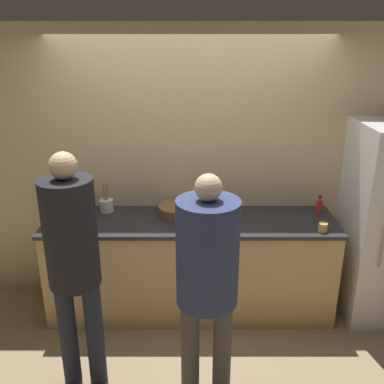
{
  "coord_description": "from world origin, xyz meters",
  "views": [
    {
      "loc": [
        0.01,
        -3.13,
        2.51
      ],
      "look_at": [
        0.0,
        0.16,
        1.28
      ],
      "focal_mm": 40.0,
      "sensor_mm": 36.0,
      "label": 1
    }
  ],
  "objects_px": {
    "person_center": "(209,270)",
    "bottle_dark": "(212,216)",
    "bottle_red": "(321,206)",
    "bottle_amber": "(211,205)",
    "person_left": "(74,254)",
    "fruit_bowl": "(179,210)",
    "utensil_crock": "(108,205)",
    "cup_yellow": "(325,228)"
  },
  "relations": [
    {
      "from": "fruit_bowl",
      "to": "bottle_red",
      "type": "bearing_deg",
      "value": 1.42
    },
    {
      "from": "person_left",
      "to": "bottle_amber",
      "type": "distance_m",
      "value": 1.47
    },
    {
      "from": "person_left",
      "to": "bottle_dark",
      "type": "distance_m",
      "value": 1.28
    },
    {
      "from": "person_center",
      "to": "bottle_dark",
      "type": "distance_m",
      "value": 0.97
    },
    {
      "from": "fruit_bowl",
      "to": "bottle_amber",
      "type": "relative_size",
      "value": 1.78
    },
    {
      "from": "bottle_dark",
      "to": "bottle_amber",
      "type": "relative_size",
      "value": 1.09
    },
    {
      "from": "person_center",
      "to": "fruit_bowl",
      "type": "relative_size",
      "value": 4.84
    },
    {
      "from": "person_left",
      "to": "utensil_crock",
      "type": "bearing_deg",
      "value": 89.44
    },
    {
      "from": "person_center",
      "to": "cup_yellow",
      "type": "height_order",
      "value": "person_center"
    },
    {
      "from": "bottle_dark",
      "to": "bottle_red",
      "type": "height_order",
      "value": "bottle_dark"
    },
    {
      "from": "bottle_dark",
      "to": "cup_yellow",
      "type": "distance_m",
      "value": 0.95
    },
    {
      "from": "person_center",
      "to": "bottle_dark",
      "type": "bearing_deg",
      "value": 86.22
    },
    {
      "from": "bottle_dark",
      "to": "bottle_red",
      "type": "xyz_separation_m",
      "value": [
        1.02,
        0.27,
        -0.02
      ]
    },
    {
      "from": "bottle_dark",
      "to": "person_center",
      "type": "bearing_deg",
      "value": -93.78
    },
    {
      "from": "person_center",
      "to": "utensil_crock",
      "type": "bearing_deg",
      "value": 125.27
    },
    {
      "from": "bottle_red",
      "to": "fruit_bowl",
      "type": "bearing_deg",
      "value": -178.58
    },
    {
      "from": "fruit_bowl",
      "to": "bottle_amber",
      "type": "xyz_separation_m",
      "value": [
        0.29,
        0.04,
        0.03
      ]
    },
    {
      "from": "person_center",
      "to": "bottle_red",
      "type": "xyz_separation_m",
      "value": [
        1.08,
        1.24,
        -0.06
      ]
    },
    {
      "from": "utensil_crock",
      "to": "bottle_amber",
      "type": "height_order",
      "value": "utensil_crock"
    },
    {
      "from": "bottle_red",
      "to": "bottle_amber",
      "type": "height_order",
      "value": "bottle_amber"
    },
    {
      "from": "utensil_crock",
      "to": "bottle_amber",
      "type": "relative_size",
      "value": 1.35
    },
    {
      "from": "person_left",
      "to": "person_center",
      "type": "xyz_separation_m",
      "value": [
        0.91,
        -0.15,
        -0.03
      ]
    },
    {
      "from": "person_center",
      "to": "bottle_amber",
      "type": "distance_m",
      "value": 1.25
    },
    {
      "from": "bottle_dark",
      "to": "cup_yellow",
      "type": "height_order",
      "value": "bottle_dark"
    },
    {
      "from": "person_left",
      "to": "person_center",
      "type": "relative_size",
      "value": 1.06
    },
    {
      "from": "person_center",
      "to": "fruit_bowl",
      "type": "height_order",
      "value": "person_center"
    },
    {
      "from": "fruit_bowl",
      "to": "utensil_crock",
      "type": "bearing_deg",
      "value": 173.9
    },
    {
      "from": "fruit_bowl",
      "to": "bottle_dark",
      "type": "relative_size",
      "value": 1.64
    },
    {
      "from": "person_center",
      "to": "bottle_dark",
      "type": "xyz_separation_m",
      "value": [
        0.06,
        0.97,
        -0.04
      ]
    },
    {
      "from": "person_left",
      "to": "utensil_crock",
      "type": "relative_size",
      "value": 6.75
    },
    {
      "from": "person_center",
      "to": "cup_yellow",
      "type": "xyz_separation_m",
      "value": [
        1.0,
        0.84,
        -0.09
      ]
    },
    {
      "from": "person_center",
      "to": "bottle_dark",
      "type": "height_order",
      "value": "person_center"
    },
    {
      "from": "utensil_crock",
      "to": "bottle_amber",
      "type": "bearing_deg",
      "value": -1.95
    },
    {
      "from": "bottle_dark",
      "to": "bottle_red",
      "type": "relative_size",
      "value": 1.26
    },
    {
      "from": "person_left",
      "to": "utensil_crock",
      "type": "distance_m",
      "value": 1.13
    },
    {
      "from": "fruit_bowl",
      "to": "bottle_red",
      "type": "relative_size",
      "value": 2.06
    },
    {
      "from": "person_center",
      "to": "fruit_bowl",
      "type": "distance_m",
      "value": 1.23
    },
    {
      "from": "cup_yellow",
      "to": "bottle_amber",
      "type": "bearing_deg",
      "value": 156.62
    },
    {
      "from": "person_center",
      "to": "bottle_amber",
      "type": "xyz_separation_m",
      "value": [
        0.06,
        1.24,
        -0.05
      ]
    },
    {
      "from": "person_left",
      "to": "fruit_bowl",
      "type": "relative_size",
      "value": 5.11
    },
    {
      "from": "person_center",
      "to": "fruit_bowl",
      "type": "bearing_deg",
      "value": 100.82
    },
    {
      "from": "bottle_red",
      "to": "utensil_crock",
      "type": "bearing_deg",
      "value": 178.87
    }
  ]
}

